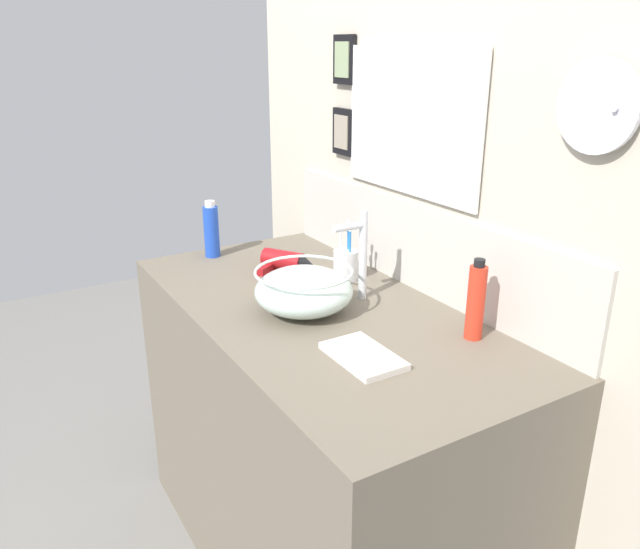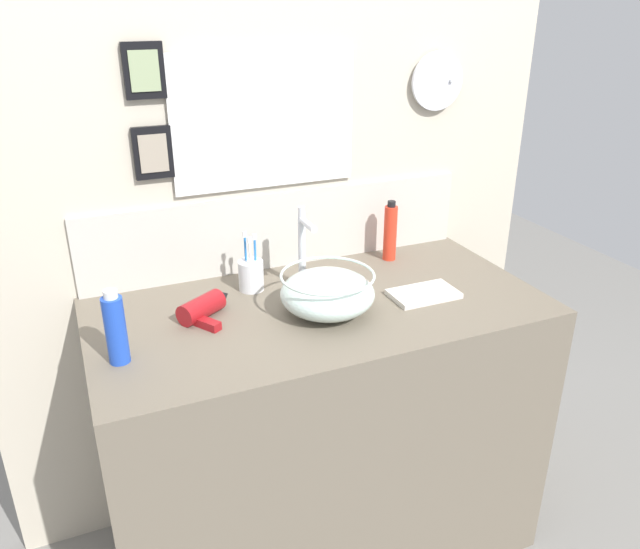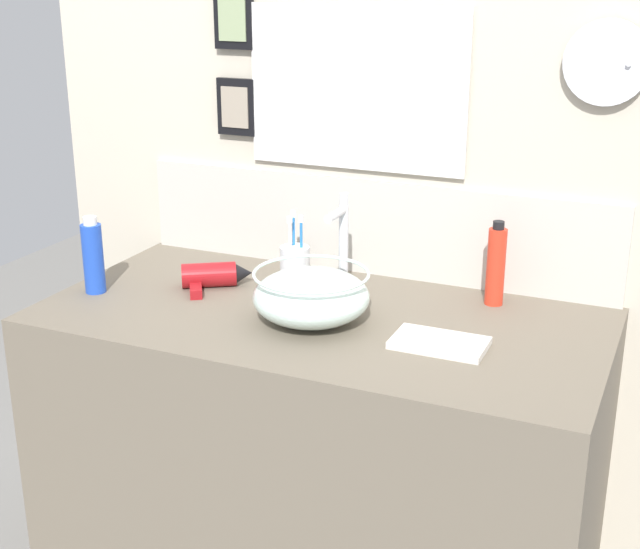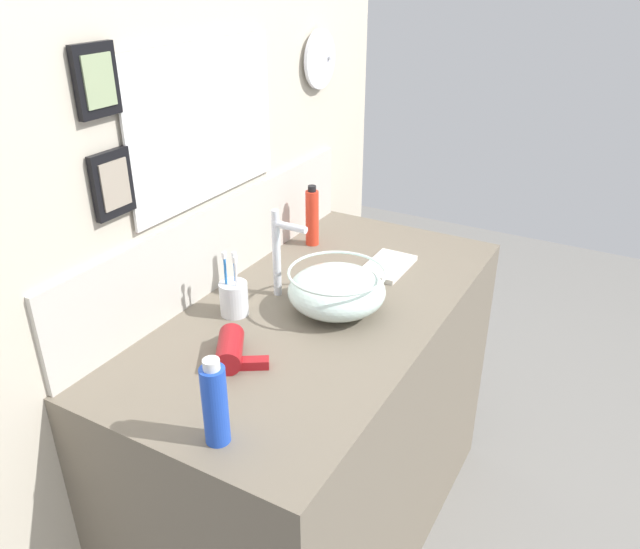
{
  "view_description": "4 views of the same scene",
  "coord_description": "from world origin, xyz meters",
  "views": [
    {
      "loc": [
        1.39,
        -0.83,
        1.62
      ],
      "look_at": [
        -0.0,
        0.0,
        1.02
      ],
      "focal_mm": 35.0,
      "sensor_mm": 36.0,
      "label": 1
    },
    {
      "loc": [
        -0.65,
        -1.52,
        1.76
      ],
      "look_at": [
        -0.0,
        0.0,
        1.02
      ],
      "focal_mm": 35.0,
      "sensor_mm": 36.0,
      "label": 2
    },
    {
      "loc": [
        0.79,
        -1.81,
        1.71
      ],
      "look_at": [
        -0.0,
        0.0,
        1.02
      ],
      "focal_mm": 50.0,
      "sensor_mm": 36.0,
      "label": 3
    },
    {
      "loc": [
        -1.34,
        -0.75,
        1.8
      ],
      "look_at": [
        -0.0,
        0.0,
        1.02
      ],
      "focal_mm": 35.0,
      "sensor_mm": 36.0,
      "label": 4
    }
  ],
  "objects": [
    {
      "name": "glass_bowl_sink",
      "position": [
        -0.0,
        -0.05,
        0.99
      ],
      "size": [
        0.27,
        0.27,
        0.12
      ],
      "color": "silver",
      "rests_on": "vanity_counter"
    },
    {
      "name": "faucet",
      "position": [
        -0.0,
        0.13,
        1.07
      ],
      "size": [
        0.02,
        0.11,
        0.26
      ],
      "color": "silver",
      "rests_on": "vanity_counter"
    },
    {
      "name": "back_panel",
      "position": [
        -0.0,
        0.36,
        1.24
      ],
      "size": [
        1.93,
        0.1,
        2.48
      ],
      "color": "beige",
      "rests_on": "ground"
    },
    {
      "name": "hair_drier",
      "position": [
        -0.33,
        0.06,
        0.95
      ],
      "size": [
        0.18,
        0.19,
        0.06
      ],
      "color": "maroon",
      "rests_on": "vanity_counter"
    },
    {
      "name": "spray_bottle",
      "position": [
        -0.59,
        -0.09,
        1.01
      ],
      "size": [
        0.05,
        0.05,
        0.2
      ],
      "color": "blue",
      "rests_on": "vanity_counter"
    },
    {
      "name": "vanity_counter",
      "position": [
        0.0,
        0.0,
        0.46
      ],
      "size": [
        1.34,
        0.67,
        0.92
      ],
      "primitive_type": "cube",
      "color": "#6B6051",
      "rests_on": "ground"
    },
    {
      "name": "hand_towel",
      "position": [
        0.31,
        -0.07,
        0.93
      ],
      "size": [
        0.2,
        0.12,
        0.02
      ],
      "primitive_type": "cube",
      "color": "silver",
      "rests_on": "vanity_counter"
    },
    {
      "name": "toothbrush_cup",
      "position": [
        -0.15,
        0.19,
        0.97
      ],
      "size": [
        0.08,
        0.08,
        0.19
      ],
      "color": "silver",
      "rests_on": "vanity_counter"
    },
    {
      "name": "ground_plane",
      "position": [
        0.0,
        0.0,
        0.0
      ],
      "size": [
        6.0,
        6.0,
        0.0
      ],
      "primitive_type": "plane",
      "color": "gray"
    },
    {
      "name": "soap_dispenser",
      "position": [
        0.36,
        0.23,
        1.02
      ],
      "size": [
        0.04,
        0.04,
        0.21
      ],
      "color": "red",
      "rests_on": "vanity_counter"
    }
  ]
}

